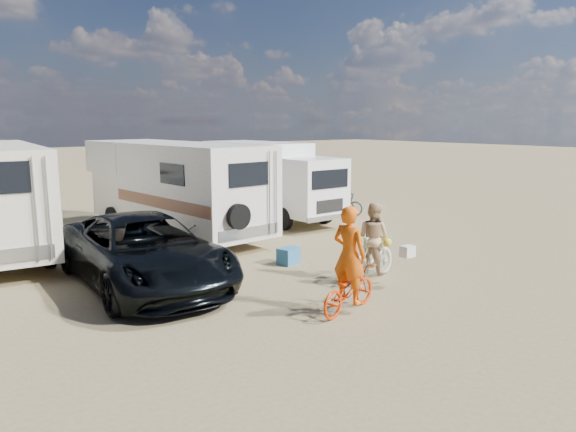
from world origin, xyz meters
TOP-DOWN VIEW (x-y plane):
  - ground at (0.00, 0.00)m, footprint 140.00×140.00m
  - rv_main at (0.22, 6.56)m, footprint 2.99×7.59m
  - box_truck at (4.25, 7.06)m, footprint 2.23×6.23m
  - dark_suv at (-2.67, 2.07)m, footprint 2.83×5.65m
  - bike_man at (-0.29, -1.80)m, footprint 1.72×0.96m
  - bike_woman at (1.56, -0.63)m, footprint 1.79×0.86m
  - rider_man at (-0.29, -1.80)m, footprint 0.59×0.76m
  - rider_woman at (1.56, -0.63)m, footprint 0.76×0.89m
  - bike_parked at (6.63, 5.96)m, footprint 1.74×1.45m
  - cooler at (0.91, 1.64)m, footprint 0.60×0.50m
  - crate at (-0.42, 3.87)m, footprint 0.56×0.56m

SIDE VIEW (x-z plane):
  - ground at x=0.00m, z-range 0.00..0.00m
  - crate at x=-0.42m, z-range 0.00..0.37m
  - cooler at x=0.91m, z-range 0.00..0.42m
  - bike_man at x=-0.29m, z-range 0.00..0.85m
  - bike_parked at x=6.63m, z-range 0.00..0.89m
  - bike_woman at x=1.56m, z-range 0.00..1.04m
  - dark_suv at x=-2.67m, z-range 0.00..1.54m
  - rider_woman at x=1.56m, z-range 0.00..1.59m
  - rider_man at x=-0.29m, z-range 0.00..1.84m
  - box_truck at x=4.25m, z-range 0.00..2.77m
  - rv_main at x=0.22m, z-range 0.00..2.88m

